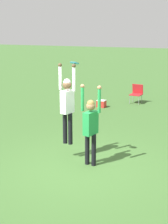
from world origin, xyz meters
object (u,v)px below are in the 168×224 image
object	(u,v)px
frisbee	(75,63)
camping_chair_2	(137,92)
person_defending	(91,124)
cooler_box	(101,104)
person_jumping	(67,102)

from	to	relation	value
frisbee	camping_chair_2	xyz separation A→B (m)	(-0.80, 7.67, -2.11)
person_defending	camping_chair_2	bearing A→B (deg)	-160.44
person_defending	cooler_box	world-z (taller)	person_defending
person_defending	camping_chair_2	distance (m)	7.76
person_jumping	person_defending	world-z (taller)	person_jumping
frisbee	camping_chair_2	bearing A→B (deg)	95.98
person_defending	cooler_box	size ratio (longest dim) A/B	5.39
person_defending	frisbee	bearing A→B (deg)	-74.52
camping_chair_2	frisbee	bearing A→B (deg)	97.60
person_jumping	camping_chair_2	bearing A→B (deg)	14.00
person_jumping	frisbee	distance (m)	1.12
person_jumping	camping_chair_2	size ratio (longest dim) A/B	2.42
camping_chair_2	cooler_box	xyz separation A→B (m)	(-1.16, -1.61, -0.36)
person_jumping	camping_chair_2	world-z (taller)	person_jumping
person_defending	person_jumping	bearing A→B (deg)	-90.00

